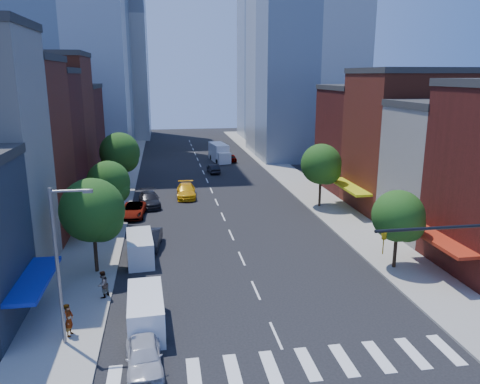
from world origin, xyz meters
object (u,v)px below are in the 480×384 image
(parked_car_front, at_px, (144,355))
(pedestrian_far, at_px, (103,284))
(parked_car_rear, at_px, (149,199))
(cargo_van_far, at_px, (140,249))
(parked_car_second, at_px, (151,239))
(cargo_van_near, at_px, (146,313))
(traffic_car_oncoming, at_px, (213,169))
(pedestrian_near, at_px, (69,320))
(parked_car_third, at_px, (134,210))
(taxi, at_px, (186,191))
(box_truck, at_px, (219,153))
(traffic_car_far, at_px, (231,158))

(parked_car_front, relative_size, pedestrian_far, 2.44)
(parked_car_rear, distance_m, cargo_van_far, 16.71)
(parked_car_second, relative_size, pedestrian_far, 2.50)
(parked_car_second, distance_m, pedestrian_far, 9.94)
(parked_car_front, bearing_deg, cargo_van_far, 88.37)
(cargo_van_near, relative_size, traffic_car_oncoming, 1.27)
(cargo_van_near, bearing_deg, pedestrian_near, 179.79)
(parked_car_front, height_order, pedestrian_far, pedestrian_far)
(parked_car_third, bearing_deg, taxi, 54.73)
(parked_car_third, distance_m, cargo_van_near, 23.84)
(cargo_van_near, xyz_separation_m, traffic_car_oncoming, (8.99, 45.27, -0.40))
(parked_car_front, bearing_deg, taxi, 78.81)
(parked_car_second, bearing_deg, box_truck, 81.10)
(parked_car_rear, bearing_deg, pedestrian_near, -104.36)
(taxi, relative_size, pedestrian_far, 3.01)
(parked_car_third, xyz_separation_m, taxi, (6.03, 7.29, 0.10))
(cargo_van_near, distance_m, taxi, 31.30)
(parked_car_front, relative_size, traffic_car_oncoming, 1.11)
(cargo_van_far, xyz_separation_m, traffic_car_oncoming, (9.78, 34.31, -0.38))
(box_truck, distance_m, pedestrian_near, 57.75)
(parked_car_second, relative_size, box_truck, 0.60)
(parked_car_rear, distance_m, traffic_car_oncoming, 19.96)
(traffic_car_oncoming, bearing_deg, taxi, 65.92)
(taxi, height_order, pedestrian_near, pedestrian_near)
(parked_car_third, height_order, box_truck, box_truck)
(cargo_van_near, bearing_deg, cargo_van_far, 91.44)
(parked_car_second, bearing_deg, parked_car_third, 107.69)
(parked_car_rear, bearing_deg, parked_car_second, -94.59)
(cargo_van_far, distance_m, traffic_car_far, 45.81)
(pedestrian_near, bearing_deg, pedestrian_far, -4.53)
(cargo_van_near, bearing_deg, parked_car_second, 87.37)
(box_truck, xyz_separation_m, pedestrian_near, (-15.54, -55.62, -0.31))
(cargo_van_far, xyz_separation_m, traffic_car_far, (13.95, 43.63, -0.40))
(parked_car_third, distance_m, cargo_van_far, 12.85)
(parked_car_front, xyz_separation_m, pedestrian_far, (-3.00, 8.39, 0.31))
(traffic_car_oncoming, bearing_deg, cargo_van_far, 69.27)
(traffic_car_oncoming, distance_m, traffic_car_far, 10.21)
(parked_car_rear, xyz_separation_m, pedestrian_near, (-3.94, -27.85, 0.33))
(parked_car_third, distance_m, parked_car_rear, 4.23)
(traffic_car_far, distance_m, pedestrian_near, 57.51)
(parked_car_rear, height_order, cargo_van_near, cargo_van_near)
(parked_car_rear, bearing_deg, traffic_car_oncoming, 55.56)
(parked_car_third, distance_m, pedestrian_far, 19.32)
(traffic_car_oncoming, height_order, traffic_car_far, traffic_car_oncoming)
(taxi, distance_m, traffic_car_oncoming, 15.07)
(parked_car_second, xyz_separation_m, traffic_car_far, (13.17, 40.67, -0.11))
(pedestrian_near, height_order, pedestrian_far, pedestrian_near)
(cargo_van_near, height_order, cargo_van_far, cargo_van_near)
(cargo_van_far, bearing_deg, parked_car_front, -91.58)
(parked_car_second, relative_size, parked_car_rear, 0.84)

